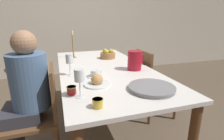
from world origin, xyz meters
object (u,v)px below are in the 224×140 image
at_px(person_seated, 26,90).
at_px(bread_plate, 97,82).
at_px(serving_tray, 152,88).
at_px(jam_jar_amber, 72,90).
at_px(jam_jar_red, 98,103).
at_px(chair_person_side, 40,113).
at_px(wine_glass_water, 70,60).
at_px(wine_glass_juice, 79,77).
at_px(candlestick_tall, 73,47).
at_px(chair_opposite, 152,82).
at_px(teacup_near_person, 95,74).
at_px(fruit_bowl, 108,55).
at_px(red_pitcher, 135,60).

distance_m(person_seated, bread_plate, 0.60).
relative_size(person_seated, serving_tray, 3.41).
height_order(jam_jar_amber, jam_jar_red, same).
distance_m(chair_person_side, wine_glass_water, 0.53).
height_order(bread_plate, jam_jar_amber, bread_plate).
bearing_deg(wine_glass_juice, candlestick_tall, 86.14).
distance_m(wine_glass_juice, jam_jar_red, 0.22).
distance_m(chair_opposite, serving_tray, 0.98).
xyz_separation_m(teacup_near_person, serving_tray, (0.33, -0.43, -0.01)).
bearing_deg(chair_opposite, jam_jar_amber, -56.72).
relative_size(person_seated, teacup_near_person, 8.23).
xyz_separation_m(bread_plate, jam_jar_amber, (-0.21, -0.11, 0.00)).
relative_size(chair_person_side, jam_jar_red, 13.35).
bearing_deg(wine_glass_juice, bread_plate, 49.32).
height_order(person_seated, fruit_bowl, person_seated).
bearing_deg(fruit_bowl, wine_glass_juice, -115.15).
bearing_deg(chair_opposite, fruit_bowl, -123.51).
bearing_deg(person_seated, wine_glass_water, -73.35).
bearing_deg(serving_tray, jam_jar_amber, 169.54).
bearing_deg(jam_jar_red, candlestick_tall, 89.73).
relative_size(wine_glass_juice, bread_plate, 0.92).
xyz_separation_m(bread_plate, fruit_bowl, (0.35, 0.90, 0.02)).
distance_m(bread_plate, jam_jar_amber, 0.24).
bearing_deg(red_pitcher, jam_jar_red, -129.25).
distance_m(bread_plate, candlestick_tall, 1.08).
bearing_deg(chair_person_side, person_seated, 74.92).
distance_m(person_seated, candlestick_tall, 1.01).
height_order(red_pitcher, bread_plate, red_pitcher).
bearing_deg(bread_plate, person_seated, 159.32).
relative_size(red_pitcher, fruit_bowl, 1.01).
height_order(chair_opposite, red_pitcher, red_pitcher).
distance_m(red_pitcher, wine_glass_water, 0.65).
height_order(chair_opposite, person_seated, person_seated).
xyz_separation_m(chair_opposite, person_seated, (-1.40, -0.37, 0.22)).
distance_m(person_seated, red_pitcher, 1.03).
bearing_deg(jam_jar_red, serving_tray, 17.53).
relative_size(chair_opposite, jam_jar_amber, 13.35).
relative_size(chair_opposite, jam_jar_red, 13.35).
height_order(wine_glass_juice, bread_plate, wine_glass_juice).
distance_m(person_seated, jam_jar_red, 0.74).
xyz_separation_m(person_seated, fruit_bowl, (0.91, 0.70, 0.10)).
distance_m(chair_person_side, bread_plate, 0.59).
bearing_deg(red_pitcher, wine_glass_juice, -141.80).
xyz_separation_m(wine_glass_juice, serving_tray, (0.52, -0.04, -0.13)).
height_order(teacup_near_person, candlestick_tall, candlestick_tall).
xyz_separation_m(person_seated, red_pitcher, (1.02, 0.10, 0.15)).
distance_m(chair_person_side, jam_jar_amber, 0.50).
bearing_deg(jam_jar_amber, chair_person_side, 130.84).
height_order(person_seated, red_pitcher, person_seated).
relative_size(person_seated, jam_jar_red, 17.83).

